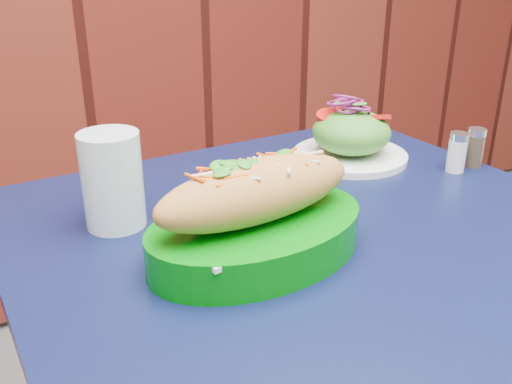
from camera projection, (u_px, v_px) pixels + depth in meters
cafe_table at (326, 290)px, 0.80m from camera, size 0.82×0.82×0.75m
banh_mi_basket at (257, 217)px, 0.69m from camera, size 0.30×0.20×0.13m
salad_plate at (351, 136)px, 1.01m from camera, size 0.20×0.20×0.12m
water_glass at (112, 180)px, 0.76m from camera, size 0.08×0.08×0.13m
salt_shaker at (457, 152)px, 0.96m from camera, size 0.03×0.03×0.07m
pepper_shaker at (475, 148)px, 0.98m from camera, size 0.03×0.03×0.07m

